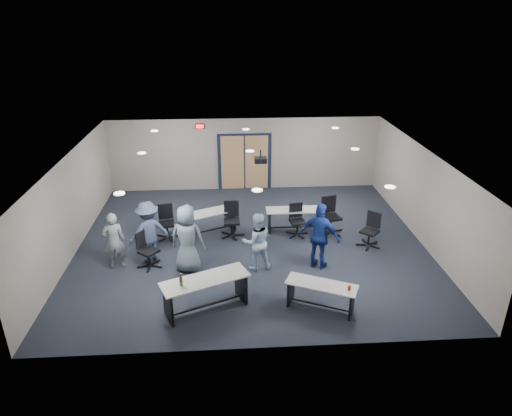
{
  "coord_description": "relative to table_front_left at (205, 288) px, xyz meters",
  "views": [
    {
      "loc": [
        -0.63,
        -11.84,
        6.36
      ],
      "look_at": [
        0.12,
        -0.3,
        1.27
      ],
      "focal_mm": 32.0,
      "sensor_mm": 36.0,
      "label": 1
    }
  ],
  "objects": [
    {
      "name": "left_wall",
      "position": [
        -3.79,
        3.11,
        0.79
      ],
      "size": [
        0.04,
        9.0,
        2.7
      ],
      "primitive_type": "cube",
      "color": "gray",
      "rests_on": "floor"
    },
    {
      "name": "person_gray",
      "position": [
        -2.43,
        2.03,
        0.23
      ],
      "size": [
        0.63,
        0.47,
        1.58
      ],
      "primitive_type": "imported",
      "rotation": [
        0.0,
        0.0,
        3.32
      ],
      "color": "gray",
      "rests_on": "floor"
    },
    {
      "name": "person_navy",
      "position": [
        2.93,
        1.68,
        0.36
      ],
      "size": [
        1.14,
        0.97,
        1.83
      ],
      "primitive_type": "imported",
      "rotation": [
        0.0,
        0.0,
        2.54
      ],
      "color": "navy",
      "rests_on": "floor"
    },
    {
      "name": "chair_loose_right",
      "position": [
        4.6,
        2.74,
        -0.05
      ],
      "size": [
        0.9,
        0.9,
        1.01
      ],
      "primitive_type": null,
      "rotation": [
        0.0,
        0.0,
        -0.74
      ],
      "color": "black",
      "rests_on": "floor"
    },
    {
      "name": "table_front_right",
      "position": [
        2.63,
        -0.13,
        -0.11
      ],
      "size": [
        1.68,
        1.16,
        0.76
      ],
      "rotation": [
        0.0,
        0.0,
        -0.43
      ],
      "color": "#B9B7AF",
      "rests_on": "floor"
    },
    {
      "name": "front_wall",
      "position": [
        1.21,
        -1.39,
        0.79
      ],
      "size": [
        10.0,
        0.04,
        2.7
      ],
      "primitive_type": "cube",
      "color": "gray",
      "rests_on": "floor"
    },
    {
      "name": "right_wall",
      "position": [
        6.21,
        3.11,
        0.79
      ],
      "size": [
        0.04,
        9.0,
        2.7
      ],
      "primitive_type": "cube",
      "color": "gray",
      "rests_on": "floor"
    },
    {
      "name": "person_lightblue",
      "position": [
        1.28,
        1.74,
        0.23
      ],
      "size": [
        0.85,
        0.71,
        1.58
      ],
      "primitive_type": "imported",
      "rotation": [
        0.0,
        0.0,
        3.3
      ],
      "color": "#B8DAF4",
      "rests_on": "floor"
    },
    {
      "name": "chair_back_c",
      "position": [
        2.63,
        3.56,
        -0.07
      ],
      "size": [
        0.71,
        0.71,
        0.98
      ],
      "primitive_type": null,
      "rotation": [
        0.0,
        0.0,
        0.16
      ],
      "color": "black",
      "rests_on": "floor"
    },
    {
      "name": "chair_back_b",
      "position": [
        0.66,
        3.63,
        -0.02
      ],
      "size": [
        0.68,
        0.68,
        1.07
      ],
      "primitive_type": null,
      "rotation": [
        0.0,
        0.0,
        0.01
      ],
      "color": "black",
      "rests_on": "floor"
    },
    {
      "name": "table_back_left",
      "position": [
        -0.05,
        3.88,
        -0.08
      ],
      "size": [
        1.82,
        1.25,
        0.7
      ],
      "rotation": [
        0.0,
        0.0,
        0.43
      ],
      "color": "#B9B7AF",
      "rests_on": "floor"
    },
    {
      "name": "back_wall",
      "position": [
        1.21,
        7.61,
        0.79
      ],
      "size": [
        10.0,
        0.04,
        2.7
      ],
      "primitive_type": "cube",
      "color": "gray",
      "rests_on": "floor"
    },
    {
      "name": "person_plaid",
      "position": [
        -0.51,
        1.77,
        0.36
      ],
      "size": [
        1.0,
        0.77,
        1.83
      ],
      "primitive_type": "imported",
      "rotation": [
        0.0,
        0.0,
        2.91
      ],
      "color": "slate",
      "rests_on": "floor"
    },
    {
      "name": "table_front_left",
      "position": [
        0.0,
        0.0,
        0.0
      ],
      "size": [
        2.09,
        1.4,
        1.11
      ],
      "rotation": [
        0.0,
        0.0,
        0.41
      ],
      "color": "#B9B7AF",
      "rests_on": "floor"
    },
    {
      "name": "double_door",
      "position": [
        1.21,
        7.57,
        0.49
      ],
      "size": [
        2.0,
        0.07,
        2.2
      ],
      "color": "black",
      "rests_on": "back_wall"
    },
    {
      "name": "ceiling",
      "position": [
        1.21,
        3.11,
        2.14
      ],
      "size": [
        10.0,
        9.0,
        0.04
      ],
      "primitive_type": "cube",
      "color": "white",
      "rests_on": "back_wall"
    },
    {
      "name": "exit_sign",
      "position": [
        -0.39,
        7.56,
        1.89
      ],
      "size": [
        0.32,
        0.07,
        0.18
      ],
      "color": "black",
      "rests_on": "back_wall"
    },
    {
      "name": "chair_back_d",
      "position": [
        3.69,
        3.66,
        0.01
      ],
      "size": [
        0.87,
        0.87,
        1.13
      ],
      "primitive_type": null,
      "rotation": [
        0.0,
        0.0,
        0.25
      ],
      "color": "black",
      "rests_on": "floor"
    },
    {
      "name": "chair_loose_left",
      "position": [
        -1.57,
        2.0,
        -0.06
      ],
      "size": [
        0.87,
        0.87,
        0.99
      ],
      "primitive_type": null,
      "rotation": [
        0.0,
        0.0,
        0.89
      ],
      "color": "black",
      "rests_on": "floor"
    },
    {
      "name": "ceiling_projector",
      "position": [
        1.51,
        3.61,
        1.85
      ],
      "size": [
        0.35,
        0.32,
        0.37
      ],
      "color": "black",
      "rests_on": "ceiling"
    },
    {
      "name": "chair_back_a",
      "position": [
        -1.27,
        3.63,
        -0.04
      ],
      "size": [
        0.77,
        0.77,
        1.03
      ],
      "primitive_type": null,
      "rotation": [
        0.0,
        0.0,
        0.22
      ],
      "color": "black",
      "rests_on": "floor"
    },
    {
      "name": "person_back",
      "position": [
        -1.59,
        2.38,
        0.29
      ],
      "size": [
        1.27,
        1.06,
        1.71
      ],
      "primitive_type": "imported",
      "rotation": [
        0.0,
        0.0,
        3.61
      ],
      "color": "#404E74",
      "rests_on": "floor"
    },
    {
      "name": "ceiling_can_lights",
      "position": [
        1.21,
        3.36,
        2.11
      ],
      "size": [
        6.24,
        5.74,
        0.02
      ],
      "primitive_type": null,
      "color": "white",
      "rests_on": "ceiling"
    },
    {
      "name": "table_back_right",
      "position": [
        2.58,
        3.94,
        -0.09
      ],
      "size": [
        1.71,
        0.57,
        0.69
      ],
      "rotation": [
        0.0,
        0.0,
        -0.0
      ],
      "color": "#B9B7AF",
      "rests_on": "floor"
    },
    {
      "name": "floor",
      "position": [
        1.21,
        3.11,
        -0.56
      ],
      "size": [
        10.0,
        10.0,
        0.0
      ],
      "primitive_type": "plane",
      "color": "black",
      "rests_on": "ground"
    }
  ]
}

